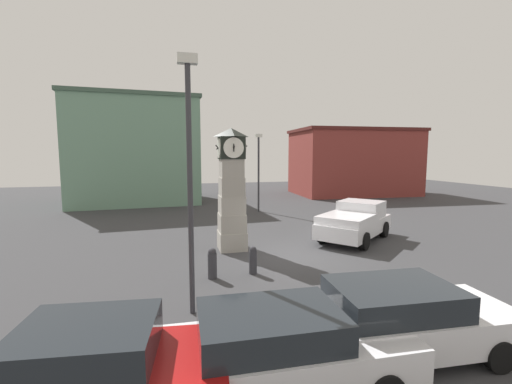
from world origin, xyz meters
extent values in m
plane|color=#38383A|center=(0.00, 0.00, 0.00)|extent=(73.05, 73.05, 0.00)
cube|color=#A19C92|center=(-2.29, 1.58, 0.40)|extent=(1.19, 1.19, 0.81)
cube|color=#9B968C|center=(-2.29, 1.58, 1.21)|extent=(1.13, 1.13, 0.81)
cube|color=#A09B91|center=(-2.29, 1.58, 2.01)|extent=(1.08, 1.08, 0.81)
cube|color=#9E998E|center=(-2.29, 1.58, 2.82)|extent=(1.02, 1.02, 0.81)
cube|color=#9F9A90|center=(-2.29, 1.58, 3.62)|extent=(0.97, 0.97, 0.81)
cube|color=black|center=(-2.29, 1.58, 4.50)|extent=(1.05, 1.05, 0.96)
cylinder|color=white|center=(-2.29, 2.13, 4.50)|extent=(0.86, 0.04, 0.86)
cube|color=black|center=(-2.29, 2.16, 4.50)|extent=(0.06, 0.19, 0.11)
cube|color=black|center=(-2.29, 2.16, 4.50)|extent=(0.04, 0.29, 0.21)
cylinder|color=white|center=(-2.29, 1.04, 4.50)|extent=(0.86, 0.04, 0.86)
cube|color=black|center=(-2.29, 1.01, 4.50)|extent=(0.06, 0.16, 0.17)
cube|color=black|center=(-2.29, 1.01, 4.50)|extent=(0.04, 0.05, 0.33)
cylinder|color=white|center=(-1.74, 1.58, 4.50)|extent=(0.04, 0.86, 0.86)
cube|color=black|center=(-1.72, 1.58, 4.50)|extent=(0.11, 0.06, 0.20)
cube|color=black|center=(-1.72, 1.58, 4.50)|extent=(0.28, 0.04, 0.24)
cylinder|color=white|center=(-2.84, 1.58, 4.50)|extent=(0.04, 0.86, 0.86)
cube|color=black|center=(-2.86, 1.58, 4.50)|extent=(0.17, 0.06, 0.16)
cube|color=black|center=(-2.86, 1.58, 4.50)|extent=(0.25, 0.04, 0.27)
pyramid|color=black|center=(-2.29, 1.58, 5.17)|extent=(1.11, 1.11, 0.38)
cylinder|color=#333338|center=(-3.60, -1.83, 0.44)|extent=(0.31, 0.31, 0.89)
sphere|color=#333338|center=(-3.60, -1.83, 0.93)|extent=(0.28, 0.28, 0.28)
cylinder|color=#333338|center=(-2.14, -1.72, 0.42)|extent=(0.28, 0.28, 0.83)
sphere|color=#333338|center=(-2.14, -1.72, 0.87)|extent=(0.25, 0.25, 0.25)
cube|color=#A51111|center=(-6.00, -7.56, 0.62)|extent=(4.03, 2.31, 0.69)
cube|color=#1E2328|center=(-6.29, -7.53, 1.26)|extent=(2.30, 1.97, 0.60)
cylinder|color=black|center=(-4.71, -6.80, 0.32)|extent=(0.66, 0.29, 0.64)
cylinder|color=black|center=(-7.08, -6.53, 0.32)|extent=(0.66, 0.29, 0.64)
cube|color=silver|center=(-2.93, -7.64, 0.61)|extent=(4.64, 2.04, 0.68)
cube|color=#1E2328|center=(-3.28, -7.63, 1.22)|extent=(2.58, 1.82, 0.53)
cylinder|color=black|center=(-1.48, -6.80, 0.32)|extent=(0.65, 0.24, 0.64)
cylinder|color=black|center=(-4.32, -6.69, 0.32)|extent=(0.65, 0.24, 0.64)
cube|color=silver|center=(-0.13, -7.26, 0.63)|extent=(4.67, 2.21, 0.72)
cube|color=#1E2328|center=(-0.47, -7.24, 1.26)|extent=(2.61, 1.93, 0.54)
cylinder|color=black|center=(1.33, -6.43, 0.32)|extent=(0.65, 0.26, 0.64)
cylinder|color=black|center=(1.22, -8.26, 0.32)|extent=(0.65, 0.26, 0.64)
cylinder|color=black|center=(-1.49, -6.25, 0.32)|extent=(0.65, 0.26, 0.64)
cylinder|color=black|center=(-1.60, -8.09, 0.32)|extent=(0.65, 0.26, 0.64)
cube|color=silver|center=(3.89, 1.73, 0.70)|extent=(5.17, 4.77, 0.70)
cube|color=silver|center=(4.56, 2.27, 1.45)|extent=(2.62, 2.66, 0.80)
cube|color=silver|center=(3.13, 1.11, 1.23)|extent=(3.45, 3.36, 0.36)
cylinder|color=black|center=(4.40, 3.45, 0.40)|extent=(0.80, 0.72, 0.80)
cylinder|color=black|center=(5.68, 1.88, 0.40)|extent=(0.80, 0.72, 0.80)
cylinder|color=black|center=(2.11, 1.58, 0.40)|extent=(0.80, 0.72, 0.80)
cylinder|color=black|center=(3.38, 0.01, 0.40)|extent=(0.80, 0.72, 0.80)
cylinder|color=#333338|center=(1.43, 11.07, 2.72)|extent=(0.14, 0.14, 5.44)
cube|color=silver|center=(1.43, 11.07, 5.56)|extent=(0.50, 0.24, 0.24)
cylinder|color=#333338|center=(-4.43, -4.25, 3.23)|extent=(0.14, 0.14, 6.47)
cube|color=silver|center=(-4.43, -4.25, 6.59)|extent=(0.50, 0.24, 0.24)
cube|color=gray|center=(-7.78, 18.91, 4.38)|extent=(10.81, 9.03, 8.75)
cube|color=#405849|center=(-7.78, 18.91, 8.90)|extent=(11.14, 9.30, 0.30)
cube|color=maroon|center=(13.97, 19.47, 3.24)|extent=(12.27, 8.17, 6.49)
cube|color=#4F1E1B|center=(13.97, 19.47, 6.64)|extent=(12.64, 8.41, 0.30)
camera|label=1|loc=(-4.95, -13.16, 4.25)|focal=24.00mm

